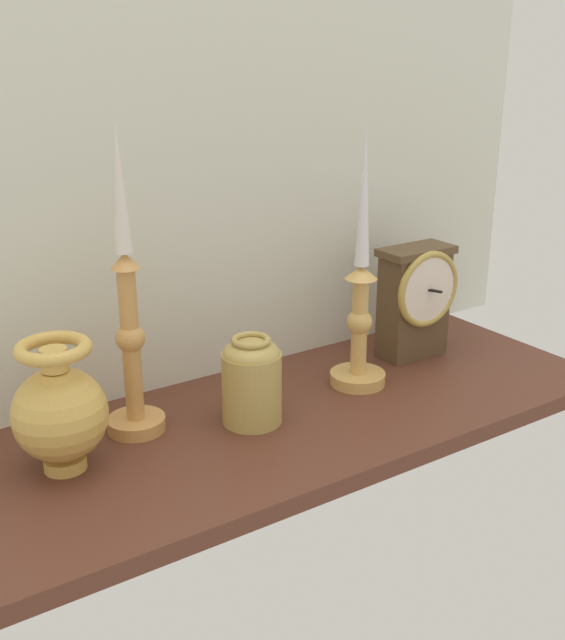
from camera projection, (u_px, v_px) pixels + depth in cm
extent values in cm
cube|color=#572D20|center=(280.00, 423.00, 108.01)|extent=(100.00, 36.00, 2.40)
cube|color=silver|center=(209.00, 163.00, 111.04)|extent=(120.00, 2.00, 65.00)
cube|color=brown|center=(413.00, 306.00, 125.66)|extent=(10.97, 5.55, 17.04)
cube|color=brown|center=(417.00, 251.00, 122.56)|extent=(12.29, 6.21, 1.20)
torus|color=#B69845|center=(428.00, 289.00, 121.96)|extent=(12.39, 1.13, 12.39)
cylinder|color=white|center=(429.00, 290.00, 121.88)|extent=(10.36, 0.40, 10.36)
cube|color=black|center=(430.00, 290.00, 121.65)|extent=(2.02, 3.88, 0.30)
cylinder|color=tan|center=(358.00, 378.00, 117.31)|extent=(8.37, 8.37, 1.80)
cylinder|color=tan|center=(359.00, 327.00, 114.50)|extent=(2.40, 2.40, 14.77)
sphere|color=tan|center=(360.00, 322.00, 114.25)|extent=(3.84, 3.84, 3.84)
cone|color=tan|center=(361.00, 272.00, 111.66)|extent=(4.78, 4.78, 2.00)
cone|color=silver|center=(364.00, 196.00, 107.90)|extent=(2.16, 2.16, 20.16)
cylinder|color=tan|center=(136.00, 424.00, 103.37)|extent=(7.73, 7.73, 1.80)
cylinder|color=tan|center=(131.00, 346.00, 99.57)|extent=(2.37, 2.37, 20.57)
sphere|color=tan|center=(130.00, 338.00, 99.22)|extent=(3.79, 3.79, 3.79)
cone|color=tan|center=(125.00, 261.00, 95.74)|extent=(3.77, 3.77, 2.00)
cone|color=silver|center=(120.00, 189.00, 92.73)|extent=(2.26, 2.26, 15.76)
cylinder|color=gold|center=(65.00, 463.00, 94.00)|extent=(5.13, 5.13, 1.60)
sphere|color=gold|center=(60.00, 414.00, 91.79)|extent=(11.41, 11.41, 11.41)
cylinder|color=gold|center=(54.00, 359.00, 89.40)|extent=(3.19, 3.19, 2.69)
torus|color=gold|center=(53.00, 349.00, 88.95)|extent=(8.89, 8.89, 1.60)
cylinder|color=tan|center=(252.00, 388.00, 104.30)|extent=(8.12, 8.12, 9.94)
ellipsoid|color=tan|center=(251.00, 354.00, 102.62)|extent=(7.71, 7.71, 3.86)
torus|color=tan|center=(251.00, 340.00, 101.96)|extent=(5.27, 5.27, 0.80)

